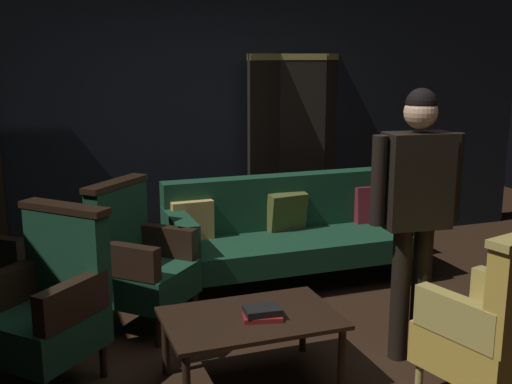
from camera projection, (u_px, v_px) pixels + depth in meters
ground_plane at (300, 369)px, 3.82m from camera, size 10.00×10.00×0.00m
back_wall at (196, 109)px, 5.77m from camera, size 7.20×0.10×2.80m
folding_screen at (319, 147)px, 6.22m from camera, size 1.69×0.44×1.90m
velvet_couch at (291, 229)px, 5.24m from camera, size 2.12×0.78×0.88m
coffee_table at (251, 324)px, 3.59m from camera, size 1.00×0.64×0.42m
armchair_gilt_accent at (496, 325)px, 3.29m from camera, size 0.71×0.70×1.04m
armchair_wing_right at (139, 260)px, 4.34m from camera, size 0.82×0.82×1.04m
armchair_wing_far at (50, 303)px, 3.59m from camera, size 0.82×0.82×1.04m
standing_figure at (416, 201)px, 3.77m from camera, size 0.59×0.26×1.70m
potted_plant at (100, 240)px, 4.98m from camera, size 0.48×0.48×0.77m
book_red_leather at (262, 316)px, 3.55m from camera, size 0.25×0.21×0.03m
book_black_cloth at (262, 310)px, 3.54m from camera, size 0.21×0.16×0.04m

